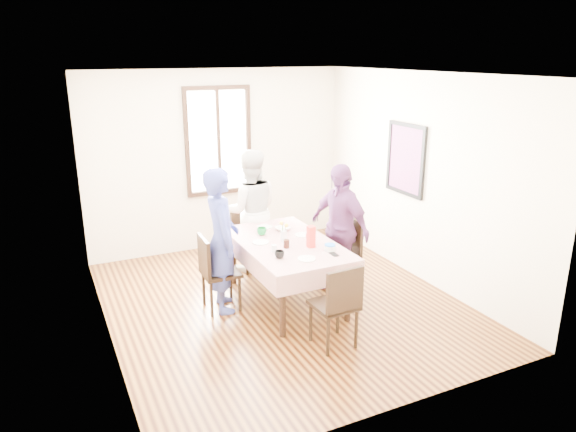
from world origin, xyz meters
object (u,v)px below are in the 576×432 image
at_px(chair_left, 221,272).
at_px(chair_right, 339,254).
at_px(person_left, 221,240).
at_px(person_right, 339,228).
at_px(chair_far, 251,238).
at_px(chair_near, 334,304).
at_px(dining_table, 286,272).
at_px(person_far, 251,211).

bearing_deg(chair_left, chair_right, 87.89).
bearing_deg(person_left, person_right, -85.16).
height_order(chair_far, chair_near, same).
distance_m(chair_right, person_left, 1.58).
relative_size(dining_table, person_far, 0.97).
bearing_deg(chair_far, chair_near, 81.58).
bearing_deg(dining_table, person_right, 3.90).
relative_size(dining_table, person_right, 1.01).
bearing_deg(chair_right, dining_table, 91.70).
bearing_deg(chair_far, chair_left, 43.18).
distance_m(dining_table, person_right, 0.88).
bearing_deg(dining_table, chair_left, 168.73).
bearing_deg(person_left, chair_near, -140.88).
bearing_deg(chair_near, person_right, 54.86).
bearing_deg(person_right, chair_near, -46.20).
relative_size(chair_left, chair_right, 1.00).
height_order(chair_left, person_right, person_right).
distance_m(chair_far, person_far, 0.39).
xyz_separation_m(chair_right, chair_far, (-0.78, 1.08, 0.00)).
height_order(chair_near, person_right, person_right).
distance_m(chair_far, chair_near, 2.27).
xyz_separation_m(chair_left, chair_far, (0.78, 0.98, 0.00)).
height_order(person_left, person_far, person_left).
distance_m(chair_right, chair_near, 1.42).
relative_size(chair_left, chair_near, 1.00).
bearing_deg(person_far, chair_left, 65.52).
bearing_deg(person_far, person_right, 139.96).
relative_size(chair_right, person_left, 0.53).
distance_m(chair_near, person_left, 1.54).
relative_size(chair_left, person_far, 0.54).
distance_m(chair_far, person_right, 1.37).
bearing_deg(chair_near, person_left, 117.76).
distance_m(dining_table, chair_left, 0.80).
bearing_deg(person_far, person_left, 66.28).
xyz_separation_m(chair_near, person_left, (-0.76, 1.29, 0.40)).
xyz_separation_m(person_far, person_right, (0.76, -1.06, -0.03)).
relative_size(chair_far, chair_near, 1.00).
xyz_separation_m(dining_table, chair_far, (-0.00, 1.13, 0.08)).
relative_size(chair_far, person_left, 0.53).
distance_m(dining_table, chair_far, 1.14).
relative_size(chair_near, person_right, 0.56).
height_order(dining_table, chair_right, chair_right).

